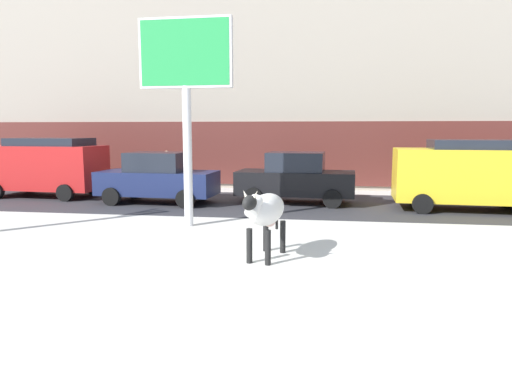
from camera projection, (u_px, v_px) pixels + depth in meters
The scene contains 12 objects.
ground_plane at pixel (199, 278), 8.26m from camera, with size 120.00×120.00×0.00m, color silver.
road_strip at pixel (262, 204), 16.55m from camera, with size 60.00×5.60×0.01m, color #333338.
building_facade at pixel (281, 52), 22.77m from camera, with size 44.00×6.10×13.00m.
cow_holstein at pixel (265, 211), 9.40m from camera, with size 0.88×1.94×1.54m.
billboard at pixel (186, 66), 12.17m from camera, with size 2.52×0.25×5.56m.
car_red_van at pixel (45, 165), 18.15m from camera, with size 4.70×2.33×2.32m.
car_navy_sedan at pixel (158, 178), 16.59m from camera, with size 4.30×2.17×1.84m.
car_black_sedan at pixel (296, 178), 16.60m from camera, with size 4.30×2.17×1.84m.
car_yellow_van at pixel (468, 173), 15.01m from camera, with size 4.70×2.33×2.32m.
pedestrian_near_billboard at pixel (96, 169), 20.74m from camera, with size 0.36×0.24×1.73m.
pedestrian_by_cars at pixel (167, 170), 20.26m from camera, with size 0.36×0.24×1.73m.
pedestrian_far_left at pixel (507, 174), 18.24m from camera, with size 0.36×0.24×1.73m.
Camera 1 is at (2.18, -7.74, 2.64)m, focal length 32.30 mm.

